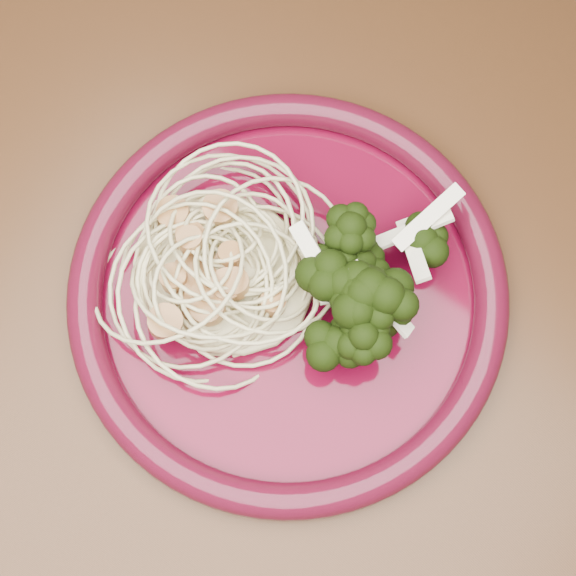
% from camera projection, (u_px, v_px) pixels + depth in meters
% --- Properties ---
extents(dining_table, '(1.20, 0.80, 0.75)m').
position_uv_depth(dining_table, '(118.00, 336.00, 0.63)').
color(dining_table, '#472814').
rests_on(dining_table, ground).
extents(dinner_plate, '(0.36, 0.36, 0.02)m').
position_uv_depth(dinner_plate, '(288.00, 292.00, 0.52)').
color(dinner_plate, '#50051A').
rests_on(dinner_plate, dining_table).
extents(spaghetti_pile, '(0.15, 0.14, 0.03)m').
position_uv_depth(spaghetti_pile, '(223.00, 268.00, 0.52)').
color(spaghetti_pile, beige).
rests_on(spaghetti_pile, dinner_plate).
extents(scallop_cluster, '(0.14, 0.14, 0.04)m').
position_uv_depth(scallop_cluster, '(219.00, 251.00, 0.49)').
color(scallop_cluster, '#B9844D').
rests_on(scallop_cluster, spaghetti_pile).
extents(broccoli_pile, '(0.13, 0.17, 0.05)m').
position_uv_depth(broccoli_pile, '(371.00, 308.00, 0.50)').
color(broccoli_pile, black).
rests_on(broccoli_pile, dinner_plate).
extents(onion_garnish, '(0.09, 0.11, 0.05)m').
position_uv_depth(onion_garnish, '(376.00, 294.00, 0.47)').
color(onion_garnish, white).
rests_on(onion_garnish, broccoli_pile).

